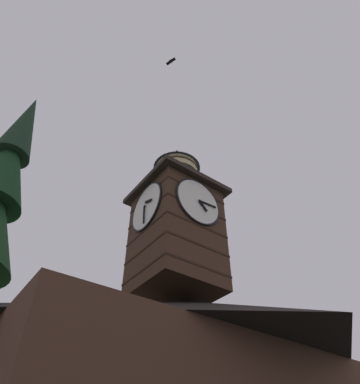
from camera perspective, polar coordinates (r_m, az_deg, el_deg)
The scene contains 3 objects.
clock_tower at distance 17.34m, azimuth -0.62°, elevation -4.74°, with size 4.10×4.10×9.01m.
moon at distance 47.59m, azimuth -6.13°, elevation -24.02°, with size 1.62×1.62×1.62m.
flying_bird_high at distance 21.40m, azimuth -1.49°, elevation 20.44°, with size 0.34×0.63×0.13m.
Camera 1 is at (8.92, 8.76, 1.46)m, focal length 32.86 mm.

